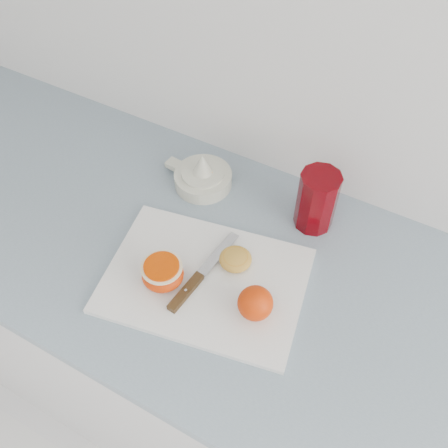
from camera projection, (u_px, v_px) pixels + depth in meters
name	position (u px, v px, depth m)	size (l,w,h in m)	color
counter	(220.00, 353.00, 1.37)	(2.37, 0.64, 0.89)	white
cutting_board	(205.00, 280.00, 0.99)	(0.39, 0.28, 0.01)	white
whole_orange	(255.00, 303.00, 0.91)	(0.07, 0.07, 0.07)	red
half_orange	(163.00, 273.00, 0.96)	(0.08, 0.08, 0.05)	red
squeezed_shell	(235.00, 259.00, 1.00)	(0.07, 0.07, 0.03)	gold
paring_knife	(192.00, 285.00, 0.97)	(0.04, 0.22, 0.01)	#442C18
citrus_juicer	(202.00, 176.00, 1.14)	(0.17, 0.13, 0.09)	white
red_tumbler	(316.00, 202.00, 1.04)	(0.09, 0.09, 0.14)	#5A0006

